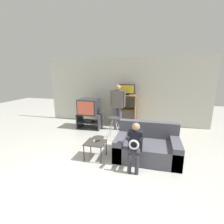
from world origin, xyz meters
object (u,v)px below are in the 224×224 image
Objects in this scene: television_flat at (127,90)px; tv_stand at (90,121)px; television_main at (89,106)px; person_seated_child at (135,143)px; couch at (147,147)px; remote_control_black at (97,141)px; folding_stool at (114,122)px; person_standing_adult at (118,103)px; remote_control_white at (94,141)px; media_shelf at (125,110)px; snack_table at (95,144)px.

tv_stand is at bearing -152.98° from television_flat.
television_main is (-0.03, 0.01, 0.55)m from tv_stand.
couch is at bearing 66.80° from person_seated_child.
tv_stand is 2.24m from remote_control_black.
television_main is 0.99× the size of folding_stool.
person_standing_adult is at bearing 95.82° from folding_stool.
couch is 2.19m from person_standing_adult.
television_main is at bearing 97.17° from remote_control_white.
remote_control_white is 0.10× the size of couch.
television_main reaches higher than remote_control_black.
folding_stool is (1.16, -0.81, -0.26)m from television_main.
person_standing_adult is (1.04, 0.07, 0.72)m from tv_stand.
media_shelf is 2.93m from person_seated_child.
television_flat is 4.18× the size of remote_control_black.
tv_stand is 0.55m from television_main.
television_flat reaches higher than remote_control_black.
media_shelf is 0.68m from person_standing_adult.
person_standing_adult reaches higher than television_main.
television_flat is at bearing 65.11° from remote_control_white.
television_flat is at bearing 117.63° from remote_control_black.
person_standing_adult is 2.50m from person_seated_child.
person_seated_child is at bearing -48.91° from television_main.
couch reaches higher than snack_table.
television_main is 1.48× the size of snack_table.
snack_table is 0.08m from remote_control_black.
remote_control_white is at bearing -164.18° from couch.
television_flat is at bearing 111.62° from couch.
tv_stand is 0.53× the size of person_standing_adult.
television_flat is 4.18× the size of remote_control_white.
person_seated_child is (0.71, -2.85, -0.03)m from media_shelf.
person_seated_child reaches higher than folding_stool.
media_shelf is at bearing 27.17° from tv_stand.
snack_table is 0.31× the size of couch.
media_shelf is at bearing 65.86° from remote_control_white.
folding_stool is at bearing -93.40° from media_shelf.
media_shelf is 2.59× the size of snack_table.
remote_control_white is (-0.32, -2.66, -0.96)m from television_flat.
remote_control_black is 2.15m from person_standing_adult.
remote_control_black is 0.07m from remote_control_white.
television_main is 1.43m from folding_stool.
snack_table is (-0.28, -2.68, -1.02)m from television_flat.
media_shelf is 0.77m from television_flat.
remote_control_black is at bearing -91.15° from person_standing_adult.
media_shelf is 1.74× the size of folding_stool.
person_standing_adult reaches higher than folding_stool.
television_main is 4.77× the size of remote_control_white.
tv_stand is at bearing -25.94° from television_main.
folding_stool is 0.97m from person_standing_adult.
television_flat reaches higher than tv_stand.
television_flat is 0.37× the size of person_standing_adult.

